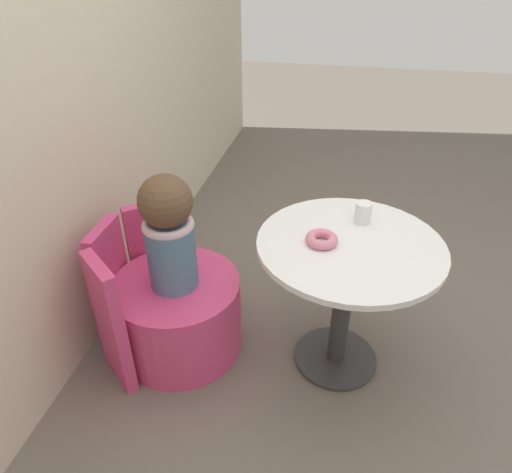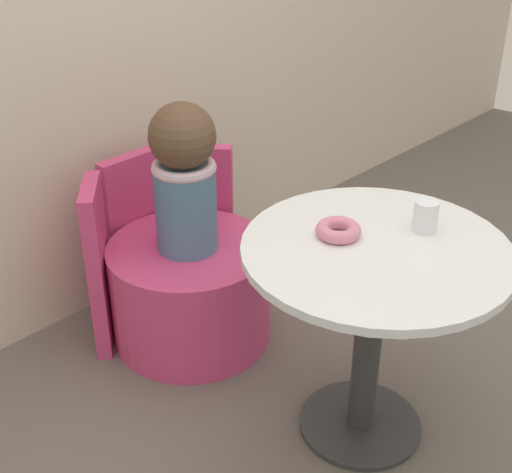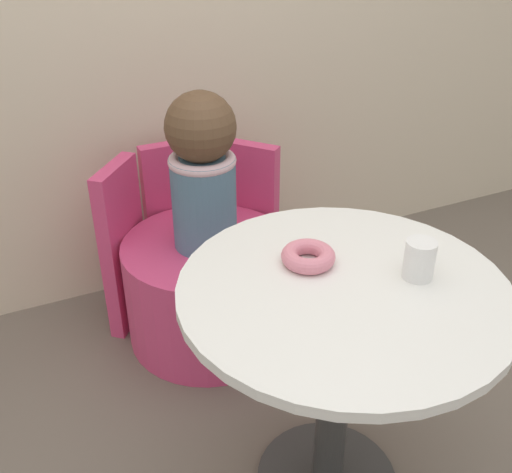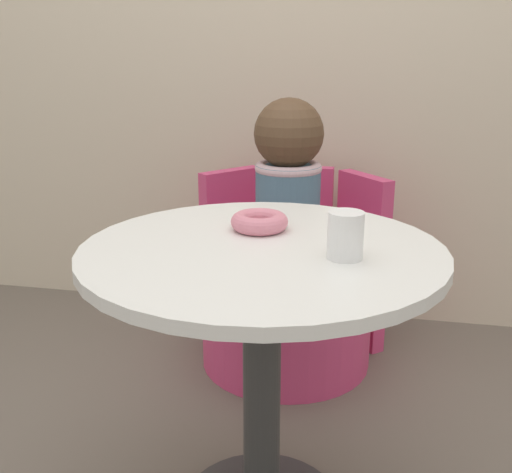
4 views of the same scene
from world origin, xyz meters
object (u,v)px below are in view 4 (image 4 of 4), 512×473
object	(u,v)px
child_figure	(288,177)
donut	(259,222)
cup	(345,235)
tub_chair	(286,309)
round_table	(262,317)

from	to	relation	value
child_figure	donut	bearing A→B (deg)	-87.32
cup	tub_chair	bearing A→B (deg)	106.18
round_table	tub_chair	distance (m)	0.78
round_table	cup	bearing A→B (deg)	-13.11
tub_chair	cup	bearing A→B (deg)	-73.82
tub_chair	donut	xyz separation A→B (m)	(0.03, -0.61, 0.47)
round_table	cup	world-z (taller)	cup
cup	round_table	bearing A→B (deg)	166.89
round_table	cup	size ratio (longest dim) A/B	8.16
child_figure	round_table	bearing A→B (deg)	-85.55
round_table	child_figure	size ratio (longest dim) A/B	1.43
round_table	child_figure	bearing A→B (deg)	94.45
tub_chair	cup	world-z (taller)	cup
round_table	donut	distance (m)	0.21
cup	donut	bearing A→B (deg)	142.22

